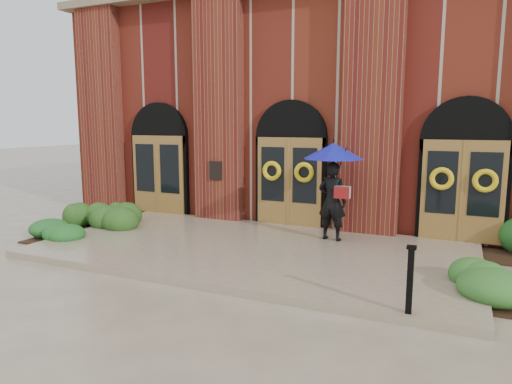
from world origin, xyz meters
The scene contains 8 objects.
ground centered at (0.00, 0.00, 0.00)m, with size 90.00×90.00×0.00m, color tan.
landing centered at (0.00, 0.15, 0.07)m, with size 10.00×5.30×0.15m, color tan.
church_building centered at (0.00, 8.78, 3.50)m, with size 16.20×12.53×7.00m.
man_with_umbrella centered at (1.57, 1.55, 1.85)m, with size 1.68×1.68×2.43m.
metal_post centered at (3.81, -2.35, 0.71)m, with size 0.15×0.15×1.07m.
hedge_wall_left centered at (-5.20, 0.75, 0.35)m, with size 2.73×1.09×0.70m, color #274D19.
hedge_front_left centered at (-5.10, -0.87, 0.24)m, with size 1.34×1.14×0.47m, color #1E5920.
hedge_front_right centered at (5.14, -0.79, 0.28)m, with size 1.59×1.36×0.56m, color #2D6223.
Camera 1 is at (4.38, -9.41, 3.07)m, focal length 32.00 mm.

